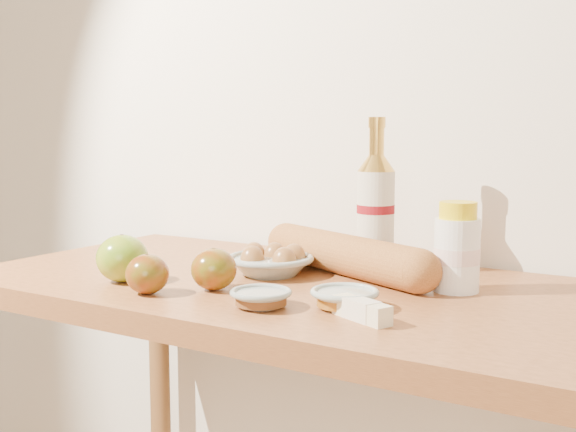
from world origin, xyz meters
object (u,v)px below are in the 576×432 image
at_px(cream_bottle, 457,250).
at_px(egg_bowl, 271,262).
at_px(table, 297,350).
at_px(baguette, 345,255).
at_px(bourbon_bottle, 376,210).

xyz_separation_m(cream_bottle, egg_bowl, (-0.33, -0.05, -0.05)).
height_order(table, baguette, baguette).
height_order(bourbon_bottle, baguette, bourbon_bottle).
distance_m(cream_bottle, egg_bowl, 0.34).
relative_size(egg_bowl, baguette, 0.45).
bearing_deg(bourbon_bottle, cream_bottle, -31.54).
relative_size(bourbon_bottle, baguette, 0.65).
distance_m(bourbon_bottle, baguette, 0.10).
distance_m(table, baguette, 0.19).
distance_m(table, egg_bowl, 0.17).
bearing_deg(bourbon_bottle, table, -125.91).
bearing_deg(baguette, egg_bowl, -125.27).
distance_m(bourbon_bottle, cream_bottle, 0.20).
xyz_separation_m(bourbon_bottle, baguette, (-0.04, -0.05, -0.08)).
bearing_deg(cream_bottle, baguette, -171.11).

